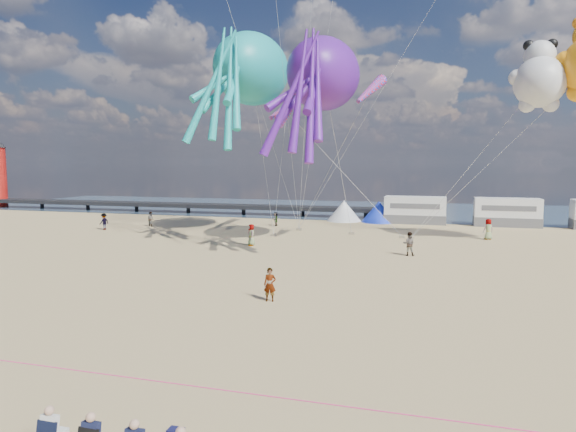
# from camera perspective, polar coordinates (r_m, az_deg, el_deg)

# --- Properties ---
(ground) EXTENTS (120.00, 120.00, 0.00)m
(ground) POSITION_cam_1_polar(r_m,az_deg,el_deg) (21.45, -7.68, -12.53)
(ground) COLOR tan
(ground) RESTS_ON ground
(water) EXTENTS (120.00, 120.00, 0.00)m
(water) POSITION_cam_1_polar(r_m,az_deg,el_deg) (74.34, 9.77, 0.68)
(water) COLOR #31485E
(water) RESTS_ON ground
(pier) EXTENTS (60.00, 3.00, 0.50)m
(pier) POSITION_cam_1_polar(r_m,az_deg,el_deg) (72.57, -13.83, 1.24)
(pier) COLOR black
(pier) RESTS_ON ground
(motorhome_0) EXTENTS (6.60, 2.50, 3.00)m
(motorhome_0) POSITION_cam_1_polar(r_m,az_deg,el_deg) (58.84, 13.94, 0.66)
(motorhome_0) COLOR silver
(motorhome_0) RESTS_ON ground
(motorhome_1) EXTENTS (6.60, 2.50, 3.00)m
(motorhome_1) POSITION_cam_1_polar(r_m,az_deg,el_deg) (59.23, 23.16, 0.39)
(motorhome_1) COLOR silver
(motorhome_1) RESTS_ON ground
(tent_white) EXTENTS (4.00, 4.00, 2.40)m
(tent_white) POSITION_cam_1_polar(r_m,az_deg,el_deg) (59.72, 6.24, 0.59)
(tent_white) COLOR white
(tent_white) RESTS_ON ground
(tent_blue) EXTENTS (4.00, 4.00, 2.40)m
(tent_blue) POSITION_cam_1_polar(r_m,az_deg,el_deg) (59.16, 10.06, 0.48)
(tent_blue) COLOR #1933CC
(tent_blue) RESTS_ON ground
(rope_line) EXTENTS (34.00, 0.03, 0.03)m
(rope_line) POSITION_cam_1_polar(r_m,az_deg,el_deg) (17.29, -14.73, -17.27)
(rope_line) COLOR #F2338C
(rope_line) RESTS_ON ground
(standing_person) EXTENTS (0.66, 0.49, 1.66)m
(standing_person) POSITION_cam_1_polar(r_m,az_deg,el_deg) (25.33, -2.02, -7.63)
(standing_person) COLOR tan
(standing_person) RESTS_ON ground
(beachgoer_0) EXTENTS (0.72, 0.78, 1.78)m
(beachgoer_0) POSITION_cam_1_polar(r_m,az_deg,el_deg) (41.97, -4.09, -2.11)
(beachgoer_0) COLOR #7F6659
(beachgoer_0) RESTS_ON ground
(beachgoer_1) EXTENTS (0.85, 0.56, 1.74)m
(beachgoer_1) POSITION_cam_1_polar(r_m,az_deg,el_deg) (38.46, 13.29, -3.03)
(beachgoer_1) COLOR #7F6659
(beachgoer_1) RESTS_ON ground
(beachgoer_2) EXTENTS (0.79, 0.93, 1.67)m
(beachgoer_2) POSITION_cam_1_polar(r_m,az_deg,el_deg) (54.86, -19.76, -0.59)
(beachgoer_2) COLOR #7F6659
(beachgoer_2) RESTS_ON ground
(beachgoer_4) EXTENTS (0.41, 0.89, 1.49)m
(beachgoer_4) POSITION_cam_1_polar(r_m,az_deg,el_deg) (54.92, -1.38, -0.33)
(beachgoer_4) COLOR #7F6659
(beachgoer_4) RESTS_ON ground
(beachgoer_6) EXTENTS (0.80, 0.69, 1.84)m
(beachgoer_6) POSITION_cam_1_polar(r_m,az_deg,el_deg) (48.47, 21.36, -1.38)
(beachgoer_6) COLOR #7F6659
(beachgoer_6) RESTS_ON ground
(beachgoer_7) EXTENTS (0.88, 0.72, 1.55)m
(beachgoer_7) POSITION_cam_1_polar(r_m,az_deg,el_deg) (56.43, -15.02, -0.33)
(beachgoer_7) COLOR #7F6659
(beachgoer_7) RESTS_ON ground
(sandbag_a) EXTENTS (0.50, 0.35, 0.22)m
(sandbag_a) POSITION_cam_1_polar(r_m,az_deg,el_deg) (47.43, -1.61, -2.11)
(sandbag_a) COLOR gray
(sandbag_a) RESTS_ON ground
(sandbag_b) EXTENTS (0.50, 0.35, 0.22)m
(sandbag_b) POSITION_cam_1_polar(r_m,az_deg,el_deg) (48.96, 7.08, -1.90)
(sandbag_b) COLOR gray
(sandbag_b) RESTS_ON ground
(sandbag_c) EXTENTS (0.50, 0.35, 0.22)m
(sandbag_c) POSITION_cam_1_polar(r_m,az_deg,el_deg) (46.48, 13.46, -2.44)
(sandbag_c) COLOR gray
(sandbag_c) RESTS_ON ground
(sandbag_d) EXTENTS (0.50, 0.35, 0.22)m
(sandbag_d) POSITION_cam_1_polar(r_m,az_deg,el_deg) (47.32, 12.55, -2.27)
(sandbag_d) COLOR gray
(sandbag_d) RESTS_ON ground
(sandbag_e) EXTENTS (0.50, 0.35, 0.22)m
(sandbag_e) POSITION_cam_1_polar(r_m,az_deg,el_deg) (51.25, 1.23, -1.50)
(sandbag_e) COLOR gray
(sandbag_e) RESTS_ON ground
(kite_octopus_teal) EXTENTS (7.39, 12.23, 13.04)m
(kite_octopus_teal) POSITION_cam_1_polar(r_m,az_deg,el_deg) (48.20, -4.06, 15.95)
(kite_octopus_teal) COLOR teal
(kite_octopus_purple) EXTENTS (7.85, 11.57, 12.18)m
(kite_octopus_purple) POSITION_cam_1_polar(r_m,az_deg,el_deg) (41.53, 3.96, 15.45)
(kite_octopus_purple) COLOR #54188F
(kite_panda) EXTENTS (5.99, 5.82, 6.68)m
(kite_panda) POSITION_cam_1_polar(r_m,az_deg,el_deg) (45.31, 26.18, 13.19)
(kite_panda) COLOR silver
(windsock_left) EXTENTS (2.07, 7.46, 7.38)m
(windsock_left) POSITION_cam_1_polar(r_m,az_deg,el_deg) (49.07, -0.12, 11.99)
(windsock_left) COLOR red
(windsock_mid) EXTENTS (1.68, 6.03, 5.95)m
(windsock_mid) POSITION_cam_1_polar(r_m,az_deg,el_deg) (41.63, -0.13, 11.48)
(windsock_mid) COLOR red
(windsock_right) EXTENTS (2.34, 4.42, 4.38)m
(windsock_right) POSITION_cam_1_polar(r_m,az_deg,el_deg) (41.18, 9.14, 13.62)
(windsock_right) COLOR red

